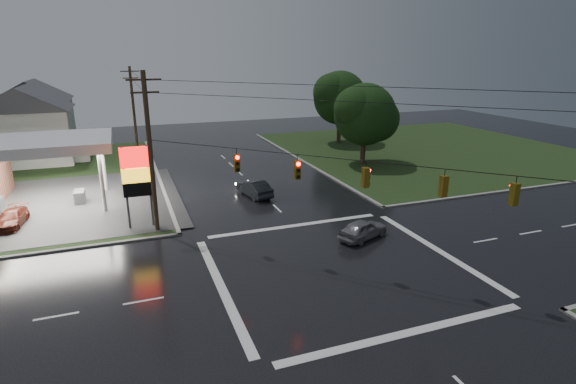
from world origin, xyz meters
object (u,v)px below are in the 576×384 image
object	(u,v)px
house_near	(28,124)
car_pump	(11,219)
utility_pole_nw	(150,151)
utility_pole_n	(134,108)
car_crossing	(363,229)
tree_ne_near	(366,115)
pylon_sign	(136,174)
car_north	(254,188)
tree_ne_far	(341,98)
house_far	(35,112)

from	to	relation	value
house_near	car_pump	distance (m)	22.39
utility_pole_nw	utility_pole_n	distance (m)	28.50
car_crossing	utility_pole_n	bearing A→B (deg)	-1.66
utility_pole_nw	car_crossing	world-z (taller)	utility_pole_nw
utility_pole_nw	tree_ne_near	world-z (taller)	utility_pole_nw
pylon_sign	car_north	xyz separation A→B (m)	(9.70, 4.35, -3.29)
car_crossing	car_pump	xyz separation A→B (m)	(-22.75, 10.75, -0.07)
tree_ne_far	car_north	distance (m)	26.81
house_far	tree_ne_far	world-z (taller)	tree_ne_far
tree_ne_near	tree_ne_far	world-z (taller)	tree_ne_far
tree_ne_near	car_pump	world-z (taller)	tree_ne_near
utility_pole_n	car_crossing	size ratio (longest dim) A/B	2.73
house_near	pylon_sign	bearing A→B (deg)	-67.72
pylon_sign	car_crossing	bearing A→B (deg)	-27.48
house_near	car_crossing	xyz separation A→B (m)	(24.40, -32.75, -3.75)
pylon_sign	tree_ne_near	xyz separation A→B (m)	(24.64, 11.49, 1.55)
tree_ne_far	car_crossing	distance (m)	34.11
pylon_sign	tree_ne_far	distance (m)	36.35
utility_pole_nw	car_north	xyz separation A→B (m)	(8.70, 5.35, -5.00)
utility_pole_nw	tree_ne_near	size ratio (longest dim) A/B	1.22
tree_ne_far	car_crossing	world-z (taller)	tree_ne_far
utility_pole_n	house_far	distance (m)	16.00
utility_pole_n	house_far	world-z (taller)	utility_pole_n
house_near	car_pump	size ratio (longest dim) A/B	2.73
house_near	car_crossing	size ratio (longest dim) A/B	2.87
house_near	tree_ne_far	bearing A→B (deg)	-3.01
tree_ne_far	pylon_sign	bearing A→B (deg)	-139.65
house_near	tree_ne_near	xyz separation A→B (m)	(35.09, -14.01, 1.16)
utility_pole_nw	car_crossing	xyz separation A→B (m)	(12.95, -6.25, -5.07)
house_near	tree_ne_near	size ratio (longest dim) A/B	1.23
house_near	house_far	distance (m)	12.04
house_far	pylon_sign	bearing A→B (deg)	-73.02
utility_pole_nw	utility_pole_n	bearing A→B (deg)	90.00
house_near	tree_ne_far	xyz separation A→B (m)	(38.10, -2.01, 1.77)
pylon_sign	car_north	world-z (taller)	pylon_sign
car_north	utility_pole_n	bearing A→B (deg)	-80.72
tree_ne_far	car_pump	size ratio (longest dim) A/B	2.42
utility_pole_n	house_far	size ratio (longest dim) A/B	0.95
pylon_sign	utility_pole_n	xyz separation A→B (m)	(1.00, 27.50, 1.46)
pylon_sign	tree_ne_far	size ratio (longest dim) A/B	0.61
house_far	utility_pole_nw	bearing A→B (deg)	-72.08
house_near	house_far	world-z (taller)	same
utility_pole_n	car_pump	bearing A→B (deg)	-112.23
utility_pole_nw	car_crossing	bearing A→B (deg)	-25.79
house_far	car_crossing	distance (m)	51.59
utility_pole_nw	house_near	size ratio (longest dim) A/B	1.00
pylon_sign	tree_ne_far	bearing A→B (deg)	40.35
utility_pole_nw	tree_ne_far	xyz separation A→B (m)	(26.65, 24.49, 0.46)
house_near	tree_ne_near	bearing A→B (deg)	-21.76
house_near	tree_ne_far	distance (m)	38.19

